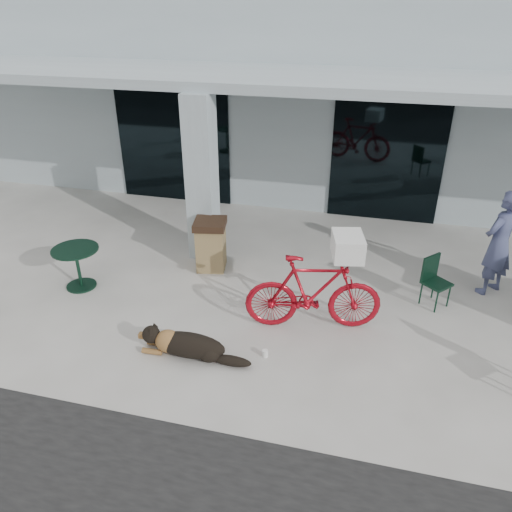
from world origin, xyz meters
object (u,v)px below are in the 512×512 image
(person, at_px, (499,243))
(trash_receptacle, at_px, (211,245))
(bicycle, at_px, (313,292))
(cafe_chair_far_a, at_px, (437,283))
(dog, at_px, (189,344))
(cafe_table_near, at_px, (78,268))

(person, xyz_separation_m, trash_receptacle, (-4.95, -0.40, -0.45))
(bicycle, height_order, cafe_chair_far_a, bicycle)
(dog, distance_m, cafe_chair_far_a, 4.14)
(cafe_table_near, bearing_deg, person, 13.11)
(cafe_chair_far_a, bearing_deg, dog, 164.56)
(bicycle, distance_m, trash_receptacle, 2.54)
(bicycle, xyz_separation_m, dog, (-1.59, -1.15, -0.41))
(dog, bearing_deg, trash_receptacle, 99.55)
(dog, relative_size, cafe_chair_far_a, 1.45)
(bicycle, relative_size, cafe_table_near, 2.58)
(cafe_chair_far_a, bearing_deg, person, -11.88)
(cafe_table_near, xyz_separation_m, cafe_chair_far_a, (6.03, 0.92, 0.05))
(dog, height_order, cafe_chair_far_a, cafe_chair_far_a)
(dog, bearing_deg, bicycle, 33.59)
(bicycle, relative_size, trash_receptacle, 2.13)
(bicycle, xyz_separation_m, trash_receptacle, (-2.12, 1.40, -0.14))
(dog, xyz_separation_m, cafe_table_near, (-2.55, 1.32, 0.17))
(cafe_chair_far_a, bearing_deg, bicycle, 161.98)
(bicycle, relative_size, cafe_chair_far_a, 2.41)
(cafe_chair_far_a, bearing_deg, cafe_table_near, 140.40)
(cafe_chair_far_a, relative_size, trash_receptacle, 0.89)
(cafe_table_near, bearing_deg, cafe_chair_far_a, 8.72)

